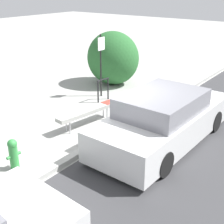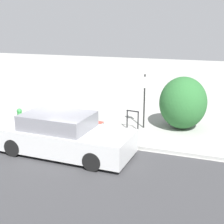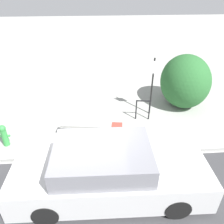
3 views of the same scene
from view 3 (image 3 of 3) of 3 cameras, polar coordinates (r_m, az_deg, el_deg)
ground_plane at (r=6.94m, az=-7.28°, el=-11.40°), size 60.00×60.00×0.00m
curb at (r=6.90m, az=-7.32°, el=-11.01°), size 60.00×0.20×0.13m
bench at (r=7.43m, az=-5.30°, el=-3.55°), size 2.11×0.61×0.52m
bike_rack at (r=8.38m, az=8.06°, el=1.09°), size 0.55×0.12×0.83m
sign_post at (r=8.40m, az=10.53°, el=7.72°), size 0.36×0.08×2.30m
fire_hydrant at (r=7.86m, az=-26.37°, el=-5.35°), size 0.36×0.22×0.77m
shrub_hedge at (r=9.51m, az=18.52°, el=7.57°), size 1.97×2.23×2.19m
parked_car_near at (r=5.56m, az=-0.82°, el=-15.36°), size 4.76×1.92×1.40m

